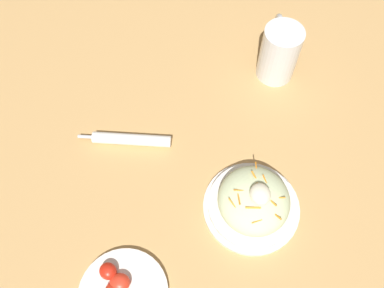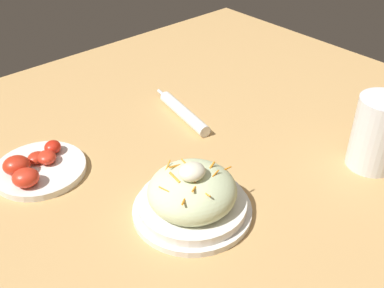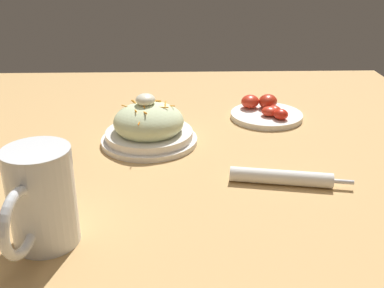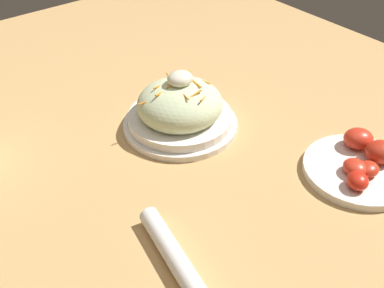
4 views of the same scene
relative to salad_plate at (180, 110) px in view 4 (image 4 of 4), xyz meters
name	(u,v)px [view 4 (image 4 of 4)]	position (x,y,z in m)	size (l,w,h in m)	color
ground_plane	(138,156)	(0.11, 0.02, -0.04)	(1.43, 1.43, 0.00)	tan
salad_plate	(180,110)	(0.00, 0.00, 0.00)	(0.21, 0.21, 0.11)	white
napkin_roll	(177,261)	(0.20, 0.25, -0.02)	(0.06, 0.22, 0.03)	white
tomato_plate	(361,165)	(-0.15, 0.28, -0.02)	(0.18, 0.18, 0.05)	white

